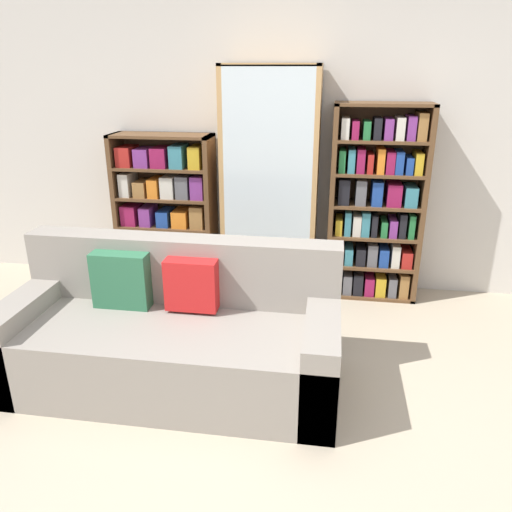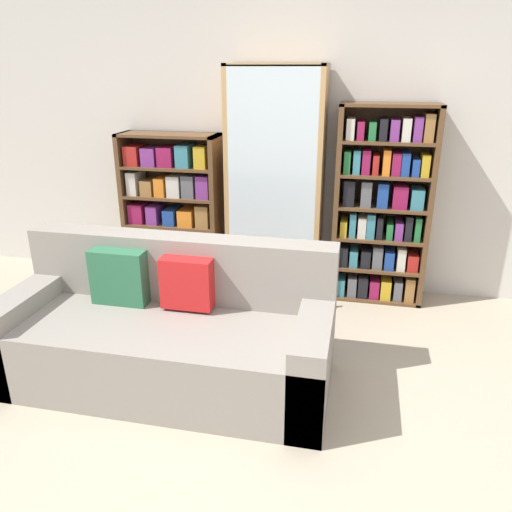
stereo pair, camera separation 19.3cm
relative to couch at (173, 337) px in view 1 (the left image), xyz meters
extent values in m
plane|color=tan|center=(0.60, -0.59, -0.30)|extent=(16.00, 16.00, 0.00)
cube|color=beige|center=(0.60, 1.71, 1.05)|extent=(6.91, 0.06, 2.70)
cube|color=gray|center=(0.00, -0.05, -0.09)|extent=(2.03, 0.85, 0.44)
cube|color=gray|center=(0.00, 0.27, 0.35)|extent=(2.03, 0.20, 0.43)
cube|color=gray|center=(-0.91, -0.05, -0.03)|extent=(0.20, 0.85, 0.56)
cube|color=gray|center=(0.92, -0.05, -0.03)|extent=(0.20, 0.85, 0.56)
cube|color=#2D6B47|center=(-0.35, 0.11, 0.31)|extent=(0.36, 0.12, 0.36)
cube|color=red|center=(0.11, 0.11, 0.31)|extent=(0.32, 0.12, 0.32)
cube|color=brown|center=(-0.93, 1.50, 0.37)|extent=(0.04, 0.32, 1.35)
cube|color=brown|center=(-0.10, 1.50, 0.37)|extent=(0.04, 0.32, 1.35)
cube|color=brown|center=(-0.52, 1.50, 1.03)|extent=(0.87, 0.32, 0.02)
cube|color=brown|center=(-0.52, 1.50, -0.29)|extent=(0.87, 0.32, 0.02)
cube|color=brown|center=(-0.52, 1.65, 0.37)|extent=(0.87, 0.01, 1.35)
cube|color=brown|center=(-0.52, 1.50, -0.02)|extent=(0.79, 0.32, 0.02)
cube|color=brown|center=(-0.52, 1.50, 0.24)|extent=(0.79, 0.32, 0.02)
cube|color=brown|center=(-0.52, 1.50, 0.50)|extent=(0.79, 0.32, 0.02)
cube|color=brown|center=(-0.52, 1.50, 0.76)|extent=(0.79, 0.32, 0.02)
cube|color=#7A3384|center=(-0.86, 1.49, -0.21)|extent=(0.07, 0.24, 0.14)
cube|color=#237038|center=(-0.78, 1.49, -0.18)|extent=(0.07, 0.24, 0.20)
cube|color=teal|center=(-0.69, 1.49, -0.21)|extent=(0.07, 0.24, 0.14)
cube|color=#7A3384|center=(-0.60, 1.49, -0.20)|extent=(0.06, 0.24, 0.16)
cube|color=#7A3384|center=(-0.52, 1.49, -0.18)|extent=(0.06, 0.24, 0.19)
cube|color=#7A3384|center=(-0.43, 1.49, -0.18)|extent=(0.06, 0.24, 0.20)
cube|color=#7A3384|center=(-0.35, 1.49, -0.21)|extent=(0.07, 0.24, 0.14)
cube|color=#7A3384|center=(-0.26, 1.49, -0.20)|extent=(0.07, 0.24, 0.16)
cube|color=#1E4293|center=(-0.18, 1.49, -0.18)|extent=(0.08, 0.24, 0.20)
cube|color=#1E4293|center=(-0.85, 1.49, 0.07)|extent=(0.10, 0.24, 0.16)
cube|color=black|center=(-0.74, 1.49, 0.09)|extent=(0.09, 0.24, 0.21)
cube|color=#7A3384|center=(-0.63, 1.49, 0.08)|extent=(0.07, 0.24, 0.18)
cube|color=#AD231E|center=(-0.52, 1.49, 0.07)|extent=(0.07, 0.24, 0.16)
cube|color=black|center=(-0.41, 1.49, 0.06)|extent=(0.08, 0.24, 0.14)
cube|color=#1E4293|center=(-0.30, 1.49, 0.09)|extent=(0.07, 0.24, 0.21)
cube|color=olive|center=(-0.19, 1.49, 0.09)|extent=(0.10, 0.24, 0.21)
cube|color=#8E1947|center=(-0.83, 1.49, 0.34)|extent=(0.13, 0.24, 0.17)
cube|color=#7A3384|center=(-0.68, 1.49, 0.33)|extent=(0.10, 0.24, 0.17)
cube|color=#1E4293|center=(-0.52, 1.49, 0.32)|extent=(0.11, 0.24, 0.14)
cube|color=orange|center=(-0.37, 1.49, 0.32)|extent=(0.13, 0.24, 0.14)
cube|color=olive|center=(-0.21, 1.49, 0.35)|extent=(0.11, 0.24, 0.19)
cube|color=beige|center=(-0.84, 1.49, 0.61)|extent=(0.09, 0.24, 0.20)
cube|color=olive|center=(-0.71, 1.49, 0.58)|extent=(0.11, 0.24, 0.13)
cube|color=orange|center=(-0.59, 1.49, 0.59)|extent=(0.09, 0.24, 0.16)
cube|color=beige|center=(-0.46, 1.49, 0.60)|extent=(0.11, 0.24, 0.18)
cube|color=#5B5B60|center=(-0.33, 1.49, 0.61)|extent=(0.11, 0.24, 0.19)
cube|color=#7A3384|center=(-0.20, 1.49, 0.61)|extent=(0.11, 0.24, 0.19)
cube|color=#AD231E|center=(-0.83, 1.49, 0.85)|extent=(0.13, 0.24, 0.17)
cube|color=#7A3384|center=(-0.67, 1.49, 0.85)|extent=(0.12, 0.24, 0.16)
cube|color=#8E1947|center=(-0.52, 1.49, 0.85)|extent=(0.13, 0.24, 0.17)
cube|color=teal|center=(-0.36, 1.49, 0.86)|extent=(0.11, 0.24, 0.19)
cube|color=gold|center=(-0.21, 1.49, 0.86)|extent=(0.10, 0.24, 0.18)
cube|color=tan|center=(0.04, 1.48, 0.65)|extent=(0.04, 0.36, 1.90)
cube|color=tan|center=(0.79, 1.48, 0.65)|extent=(0.04, 0.36, 1.90)
cube|color=tan|center=(0.42, 1.48, 1.59)|extent=(0.79, 0.36, 0.02)
cube|color=tan|center=(0.42, 1.48, -0.29)|extent=(0.79, 0.36, 0.02)
cube|color=tan|center=(0.42, 1.65, 0.65)|extent=(0.79, 0.01, 1.90)
cube|color=silver|center=(0.42, 1.30, 0.65)|extent=(0.71, 0.01, 1.88)
cube|color=tan|center=(0.42, 1.48, 0.03)|extent=(0.71, 0.32, 0.02)
cube|color=tan|center=(0.42, 1.48, 0.34)|extent=(0.71, 0.32, 0.02)
cube|color=tan|center=(0.42, 1.48, 0.65)|extent=(0.71, 0.32, 0.02)
cube|color=tan|center=(0.42, 1.48, 0.96)|extent=(0.71, 0.32, 0.02)
cube|color=tan|center=(0.42, 1.48, 1.27)|extent=(0.71, 0.32, 0.02)
cylinder|color=silver|center=(0.15, 1.48, -0.24)|extent=(0.01, 0.01, 0.08)
cone|color=silver|center=(0.15, 1.48, -0.16)|extent=(0.09, 0.09, 0.09)
cylinder|color=silver|center=(0.28, 1.48, -0.24)|extent=(0.01, 0.01, 0.08)
cone|color=silver|center=(0.28, 1.48, -0.16)|extent=(0.09, 0.09, 0.09)
cylinder|color=silver|center=(0.42, 1.47, -0.24)|extent=(0.01, 0.01, 0.08)
cone|color=silver|center=(0.42, 1.47, -0.16)|extent=(0.09, 0.09, 0.09)
cylinder|color=silver|center=(0.55, 1.46, -0.24)|extent=(0.01, 0.01, 0.08)
cone|color=silver|center=(0.55, 1.46, -0.16)|extent=(0.09, 0.09, 0.09)
cylinder|color=silver|center=(0.68, 1.47, -0.24)|extent=(0.01, 0.01, 0.08)
cone|color=silver|center=(0.68, 1.47, -0.16)|extent=(0.09, 0.09, 0.09)
cylinder|color=silver|center=(0.15, 1.48, 0.08)|extent=(0.01, 0.01, 0.08)
cone|color=silver|center=(0.15, 1.48, 0.17)|extent=(0.09, 0.09, 0.10)
cylinder|color=silver|center=(0.28, 1.50, 0.08)|extent=(0.01, 0.01, 0.08)
cone|color=silver|center=(0.28, 1.50, 0.17)|extent=(0.09, 0.09, 0.10)
cylinder|color=silver|center=(0.42, 1.46, 0.08)|extent=(0.01, 0.01, 0.08)
cone|color=silver|center=(0.42, 1.46, 0.17)|extent=(0.09, 0.09, 0.10)
cylinder|color=silver|center=(0.55, 1.47, 0.08)|extent=(0.01, 0.01, 0.08)
cone|color=silver|center=(0.55, 1.47, 0.17)|extent=(0.09, 0.09, 0.10)
cylinder|color=silver|center=(0.68, 1.48, 0.08)|extent=(0.01, 0.01, 0.08)
cone|color=silver|center=(0.68, 1.48, 0.17)|extent=(0.09, 0.09, 0.10)
cylinder|color=silver|center=(0.14, 1.50, 0.39)|extent=(0.01, 0.01, 0.08)
cone|color=silver|center=(0.14, 1.50, 0.49)|extent=(0.08, 0.08, 0.10)
cylinder|color=silver|center=(0.25, 1.47, 0.39)|extent=(0.01, 0.01, 0.08)
cone|color=silver|center=(0.25, 1.47, 0.49)|extent=(0.08, 0.08, 0.10)
cylinder|color=silver|center=(0.36, 1.47, 0.39)|extent=(0.01, 0.01, 0.08)
cone|color=silver|center=(0.36, 1.47, 0.49)|extent=(0.08, 0.08, 0.10)
cylinder|color=silver|center=(0.47, 1.47, 0.39)|extent=(0.01, 0.01, 0.08)
cone|color=silver|center=(0.47, 1.47, 0.49)|extent=(0.08, 0.08, 0.10)
cylinder|color=silver|center=(0.58, 1.48, 0.39)|extent=(0.01, 0.01, 0.08)
cone|color=silver|center=(0.58, 1.48, 0.49)|extent=(0.08, 0.08, 0.10)
cylinder|color=silver|center=(0.70, 1.47, 0.39)|extent=(0.01, 0.01, 0.08)
cone|color=silver|center=(0.70, 1.47, 0.49)|extent=(0.08, 0.08, 0.10)
cylinder|color=silver|center=(0.19, 1.48, 0.69)|extent=(0.01, 0.01, 0.07)
cone|color=silver|center=(0.19, 1.48, 0.76)|extent=(0.09, 0.09, 0.08)
cylinder|color=silver|center=(0.42, 1.46, 0.69)|extent=(0.01, 0.01, 0.07)
cone|color=silver|center=(0.42, 1.46, 0.76)|extent=(0.09, 0.09, 0.08)
cylinder|color=silver|center=(0.64, 1.47, 0.69)|extent=(0.01, 0.01, 0.07)
cone|color=silver|center=(0.64, 1.47, 0.76)|extent=(0.09, 0.09, 0.08)
cylinder|color=silver|center=(0.14, 1.49, 1.00)|extent=(0.01, 0.01, 0.07)
cone|color=silver|center=(0.14, 1.49, 1.08)|extent=(0.08, 0.08, 0.08)
cylinder|color=silver|center=(0.25, 1.48, 1.00)|extent=(0.01, 0.01, 0.07)
cone|color=silver|center=(0.25, 1.48, 1.08)|extent=(0.08, 0.08, 0.08)
cylinder|color=silver|center=(0.36, 1.46, 1.00)|extent=(0.01, 0.01, 0.07)
cone|color=silver|center=(0.36, 1.46, 1.08)|extent=(0.08, 0.08, 0.08)
cylinder|color=silver|center=(0.47, 1.48, 1.00)|extent=(0.01, 0.01, 0.07)
cone|color=silver|center=(0.47, 1.48, 1.08)|extent=(0.08, 0.08, 0.08)
cylinder|color=silver|center=(0.58, 1.48, 1.00)|extent=(0.01, 0.01, 0.07)
cone|color=silver|center=(0.58, 1.48, 1.08)|extent=(0.08, 0.08, 0.08)
cylinder|color=silver|center=(0.70, 1.49, 1.00)|extent=(0.01, 0.01, 0.07)
cone|color=silver|center=(0.70, 1.49, 1.08)|extent=(0.08, 0.08, 0.08)
cylinder|color=silver|center=(0.15, 1.49, 1.32)|extent=(0.01, 0.01, 0.08)
cone|color=silver|center=(0.15, 1.49, 1.41)|extent=(0.09, 0.09, 0.10)
cylinder|color=silver|center=(0.28, 1.49, 1.32)|extent=(0.01, 0.01, 0.08)
cone|color=silver|center=(0.28, 1.49, 1.41)|extent=(0.09, 0.09, 0.10)
cylinder|color=silver|center=(0.42, 1.46, 1.32)|extent=(0.01, 0.01, 0.08)
cone|color=silver|center=(0.42, 1.46, 1.41)|extent=(0.09, 0.09, 0.10)
cylinder|color=silver|center=(0.55, 1.48, 1.32)|extent=(0.01, 0.01, 0.08)
cone|color=silver|center=(0.55, 1.48, 1.41)|extent=(0.09, 0.09, 0.10)
cylinder|color=silver|center=(0.68, 1.50, 1.32)|extent=(0.01, 0.01, 0.08)
cone|color=silver|center=(0.68, 1.50, 1.41)|extent=(0.09, 0.09, 0.10)
cube|color=brown|center=(0.93, 1.50, 0.50)|extent=(0.04, 0.32, 1.62)
cube|color=brown|center=(1.66, 1.50, 0.50)|extent=(0.04, 0.32, 1.62)
cube|color=brown|center=(1.30, 1.50, 1.30)|extent=(0.76, 0.32, 0.02)
cube|color=brown|center=(1.30, 1.50, -0.29)|extent=(0.76, 0.32, 0.02)
cube|color=brown|center=(1.30, 1.65, 0.50)|extent=(0.76, 0.01, 1.62)
cube|color=brown|center=(1.30, 1.50, -0.02)|extent=(0.68, 0.32, 0.02)
cube|color=brown|center=(1.30, 1.50, 0.24)|extent=(0.68, 0.32, 0.02)
cube|color=brown|center=(1.30, 1.50, 0.50)|extent=(0.68, 0.32, 0.02)
cube|color=brown|center=(1.30, 1.50, 0.77)|extent=(0.68, 0.32, 0.02)
cube|color=brown|center=(1.30, 1.50, 1.03)|extent=(0.68, 0.32, 0.02)
cube|color=teal|center=(1.01, 1.49, -0.21)|extent=(0.07, 0.24, 0.15)
cube|color=#5B5B60|center=(1.11, 1.49, -0.19)|extent=(0.07, 0.24, 0.17)
cube|color=black|center=(1.20, 1.49, -0.19)|extent=(0.08, 0.24, 0.19)
cube|color=#8E1947|center=(1.30, 1.49, -0.20)|extent=(0.08, 0.24, 0.16)
cube|color=gold|center=(1.39, 1.49, -0.20)|extent=(0.08, 0.24, 0.17)
cube|color=#5B5B60|center=(1.49, 1.49, -0.19)|extent=(0.07, 0.24, 0.17)
cube|color=olive|center=(1.58, 1.49, -0.18)|extent=(0.08, 0.24, 0.21)
cube|color=black|center=(1.02, 1.49, 0.08)|extent=(0.08, 0.24, 0.17)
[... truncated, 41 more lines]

